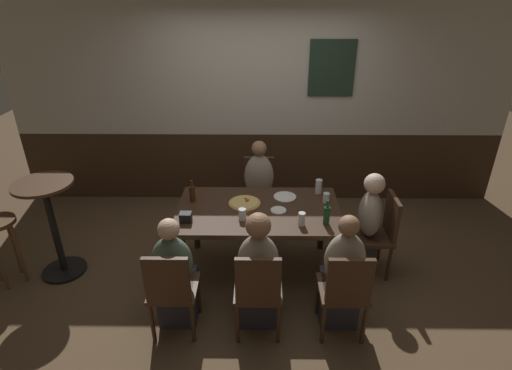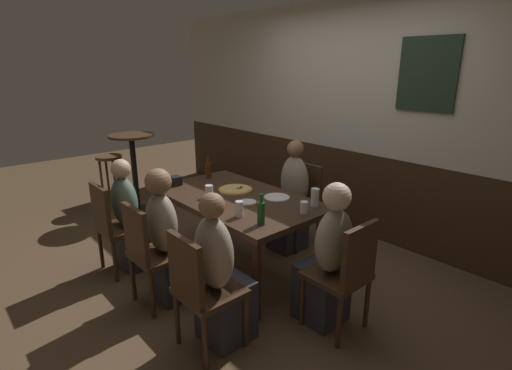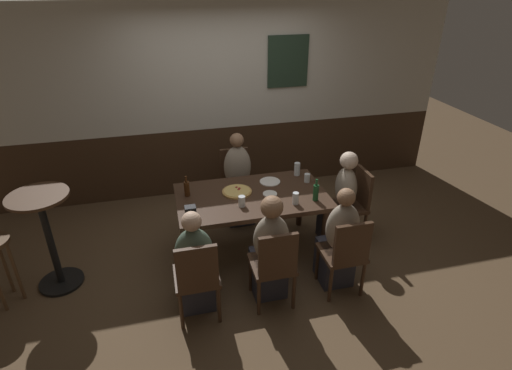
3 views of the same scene
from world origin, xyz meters
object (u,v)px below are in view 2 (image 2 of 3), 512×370
object	(u,v)px
person_mid_near	(168,245)
pint_glass_stout	(304,208)
chair_mid_far	(301,200)
chair_left_near	(114,223)
person_left_near	(132,223)
plate_white_large	(277,197)
bar_stool	(110,167)
pizza	(235,189)
side_bar_table	(134,168)
beer_glass_tall	(239,210)
person_head_east	(327,265)
dining_table	(237,205)
person_mid_far	(291,204)
chair_right_near	(200,287)
chair_head_east	(345,271)
person_right_near	(220,282)
plate_white_small	(248,202)
condiment_caddy	(176,181)
beer_bottle_brown	(208,170)
chair_mid_near	(150,250)
beer_bottle_green	(261,213)
beer_glass_half	(315,198)
tumbler_water	(209,192)

from	to	relation	value
person_mid_near	pint_glass_stout	distance (m)	1.15
chair_mid_far	chair_left_near	bearing A→B (deg)	-111.87
person_left_near	chair_mid_far	bearing A→B (deg)	66.13
plate_white_large	bar_stool	xyz separation A→B (m)	(-2.78, -0.46, -0.18)
person_left_near	pizza	bearing A→B (deg)	55.21
pizza	bar_stool	xyz separation A→B (m)	(-2.36, -0.31, -0.19)
person_mid_near	pint_glass_stout	size ratio (longest dim) A/B	11.38
plate_white_large	side_bar_table	world-z (taller)	side_bar_table
beer_glass_tall	person_head_east	bearing A→B (deg)	23.71
pint_glass_stout	bar_stool	xyz separation A→B (m)	(-3.19, -0.36, -0.22)
dining_table	chair_left_near	xyz separation A→B (m)	(-0.71, -0.89, -0.16)
person_mid_far	person_head_east	size ratio (longest dim) A/B	1.03
beer_glass_tall	pint_glass_stout	xyz separation A→B (m)	(0.29, 0.44, -0.01)
person_mid_near	chair_right_near	bearing A→B (deg)	-12.83
chair_head_east	person_head_east	size ratio (longest dim) A/B	0.78
person_head_east	person_right_near	size ratio (longest dim) A/B	1.00
person_right_near	chair_right_near	bearing A→B (deg)	-90.00
chair_mid_far	pint_glass_stout	bearing A→B (deg)	-47.08
dining_table	chair_mid_far	world-z (taller)	chair_mid_far
plate_white_small	condiment_caddy	distance (m)	0.90
person_mid_far	beer_bottle_brown	size ratio (longest dim) A/B	5.01
side_bar_table	dining_table	bearing A→B (deg)	1.69
pizza	person_right_near	bearing A→B (deg)	-43.81
plate_white_large	plate_white_small	distance (m)	0.29
person_right_near	plate_white_large	bearing A→B (deg)	114.41
beer_bottle_brown	bar_stool	xyz separation A→B (m)	(-1.83, -0.37, -0.26)
beer_glass_tall	pint_glass_stout	size ratio (longest dim) A/B	1.29
person_head_east	plate_white_large	world-z (taller)	person_head_east
chair_right_near	person_right_near	size ratio (longest dim) A/B	0.78
person_mid_far	person_head_east	distance (m)	1.29
plate_white_large	chair_mid_near	bearing A→B (deg)	-103.56
side_bar_table	bar_stool	xyz separation A→B (m)	(-0.45, -0.15, -0.05)
chair_head_east	dining_table	bearing A→B (deg)	180.00
person_mid_near	chair_left_near	bearing A→B (deg)	-167.17
side_bar_table	plate_white_small	bearing A→B (deg)	0.66
person_mid_near	beer_glass_tall	bearing A→B (deg)	47.50
person_mid_far	pint_glass_stout	world-z (taller)	person_mid_far
person_mid_far	side_bar_table	size ratio (longest dim) A/B	1.11
chair_mid_far	person_mid_far	distance (m)	0.16
person_left_near	beer_bottle_green	size ratio (longest dim) A/B	4.43
condiment_caddy	person_right_near	bearing A→B (deg)	-19.21
person_mid_far	condiment_caddy	bearing A→B (deg)	-125.29
dining_table	beer_glass_half	size ratio (longest dim) A/B	10.37
chair_head_east	beer_glass_half	xyz separation A→B (m)	(-0.59, 0.35, 0.31)
beer_bottle_brown	person_right_near	bearing A→B (deg)	-32.38
beer_glass_half	person_right_near	bearing A→B (deg)	-85.79
chair_mid_near	chair_left_near	xyz separation A→B (m)	(-0.71, 0.00, 0.00)
person_right_near	beer_bottle_green	distance (m)	0.59
pint_glass_stout	tumbler_water	size ratio (longest dim) A/B	0.89
person_left_near	beer_glass_tall	size ratio (longest dim) A/B	8.37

